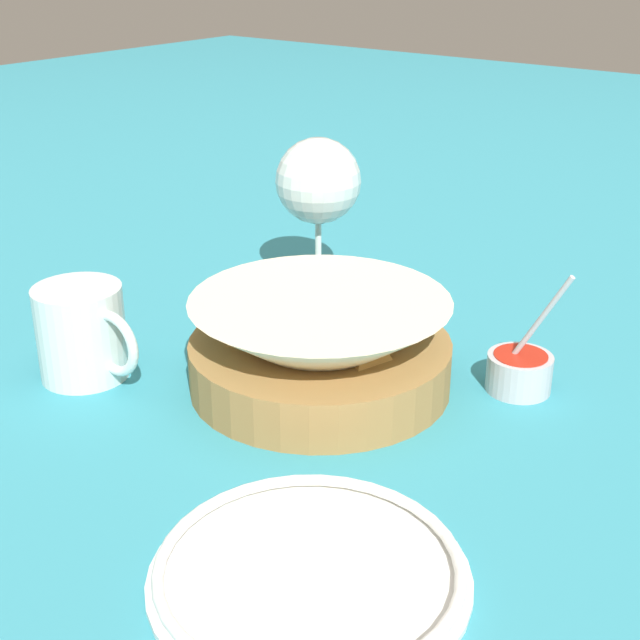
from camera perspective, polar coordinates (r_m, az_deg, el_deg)
ground_plane at (r=0.78m, az=0.68°, el=-5.19°), size 4.00×4.00×0.00m
food_basket at (r=0.79m, az=0.01°, el=-1.77°), size 0.23×0.23×0.08m
sauce_cup at (r=0.81m, az=12.65°, el=-3.14°), size 0.07×0.06×0.12m
wine_glass at (r=0.97m, az=-0.11°, el=8.60°), size 0.09×0.09×0.17m
beer_mug at (r=0.83m, az=-14.94°, el=-0.99°), size 0.11×0.08×0.09m
side_plate at (r=0.58m, az=-0.67°, el=-15.72°), size 0.21×0.21×0.01m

